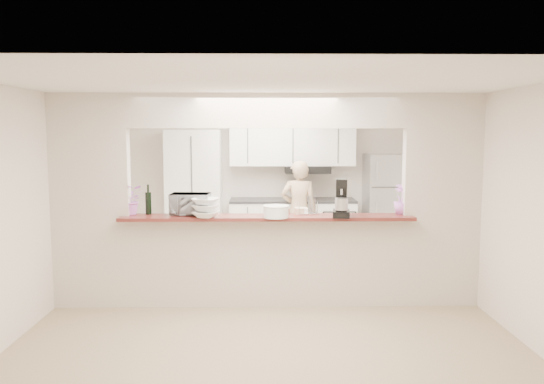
{
  "coord_description": "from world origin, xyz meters",
  "views": [
    {
      "loc": [
        -0.04,
        -6.14,
        2.04
      ],
      "look_at": [
        0.06,
        0.3,
        1.33
      ],
      "focal_mm": 35.0,
      "sensor_mm": 36.0,
      "label": 1
    }
  ],
  "objects_px": {
    "refrigerator": "(388,205)",
    "person": "(299,211)",
    "toaster_oven": "(190,204)",
    "stand_mixer": "(341,200)"
  },
  "relations": [
    {
      "from": "refrigerator",
      "to": "person",
      "type": "bearing_deg",
      "value": -167.05
    },
    {
      "from": "stand_mixer",
      "to": "person",
      "type": "relative_size",
      "value": 0.27
    },
    {
      "from": "toaster_oven",
      "to": "person",
      "type": "height_order",
      "value": "person"
    },
    {
      "from": "stand_mixer",
      "to": "toaster_oven",
      "type": "bearing_deg",
      "value": 173.98
    },
    {
      "from": "toaster_oven",
      "to": "person",
      "type": "bearing_deg",
      "value": 60.9
    },
    {
      "from": "toaster_oven",
      "to": "person",
      "type": "xyz_separation_m",
      "value": [
        1.43,
        2.25,
        -0.41
      ]
    },
    {
      "from": "toaster_oven",
      "to": "stand_mixer",
      "type": "height_order",
      "value": "stand_mixer"
    },
    {
      "from": "stand_mixer",
      "to": "refrigerator",
      "type": "bearing_deg",
      "value": 66.73
    },
    {
      "from": "refrigerator",
      "to": "person",
      "type": "relative_size",
      "value": 1.06
    },
    {
      "from": "refrigerator",
      "to": "stand_mixer",
      "type": "distance_m",
      "value": 3.06
    }
  ]
}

